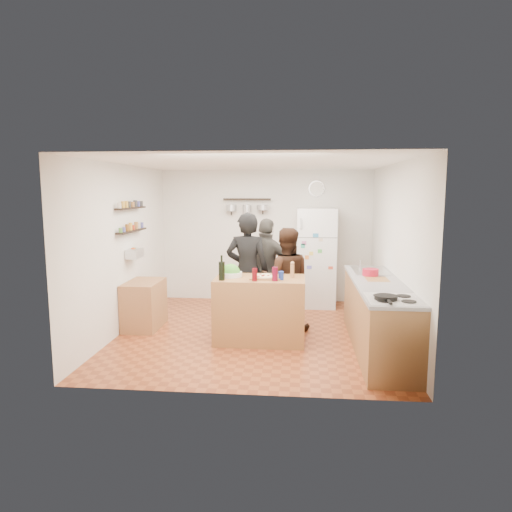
# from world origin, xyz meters

# --- Properties ---
(room_shell) EXTENTS (4.20, 4.20, 4.20)m
(room_shell) POSITION_xyz_m (0.00, 0.39, 1.25)
(room_shell) COLOR brown
(room_shell) RESTS_ON ground
(prep_island) EXTENTS (1.25, 0.72, 0.91)m
(prep_island) POSITION_xyz_m (0.10, -0.36, 0.46)
(prep_island) COLOR #915F35
(prep_island) RESTS_ON floor
(pizza_board) EXTENTS (0.42, 0.34, 0.02)m
(pizza_board) POSITION_xyz_m (0.18, -0.38, 0.92)
(pizza_board) COLOR brown
(pizza_board) RESTS_ON prep_island
(pizza) EXTENTS (0.34, 0.34, 0.02)m
(pizza) POSITION_xyz_m (0.18, -0.38, 0.94)
(pizza) COLOR #CCB586
(pizza) RESTS_ON pizza_board
(salad_bowl) EXTENTS (0.33, 0.33, 0.07)m
(salad_bowl) POSITION_xyz_m (-0.32, -0.31, 0.94)
(salad_bowl) COLOR silver
(salad_bowl) RESTS_ON prep_island
(wine_bottle) EXTENTS (0.08, 0.08, 0.25)m
(wine_bottle) POSITION_xyz_m (-0.40, -0.58, 1.04)
(wine_bottle) COLOR black
(wine_bottle) RESTS_ON prep_island
(wine_glass_near) EXTENTS (0.07, 0.07, 0.17)m
(wine_glass_near) POSITION_xyz_m (0.05, -0.60, 1.00)
(wine_glass_near) COLOR #53070C
(wine_glass_near) RESTS_ON prep_island
(wine_glass_far) EXTENTS (0.08, 0.08, 0.19)m
(wine_glass_far) POSITION_xyz_m (0.32, -0.56, 1.00)
(wine_glass_far) COLOR #5C071D
(wine_glass_far) RESTS_ON prep_island
(pepper_mill) EXTENTS (0.06, 0.06, 0.18)m
(pepper_mill) POSITION_xyz_m (0.55, -0.31, 1.00)
(pepper_mill) COLOR #A26F44
(pepper_mill) RESTS_ON prep_island
(salt_canister) EXTENTS (0.07, 0.07, 0.12)m
(salt_canister) POSITION_xyz_m (0.40, -0.48, 0.97)
(salt_canister) COLOR navy
(salt_canister) RESTS_ON prep_island
(person_left) EXTENTS (0.67, 0.46, 1.79)m
(person_left) POSITION_xyz_m (-0.14, 0.22, 0.90)
(person_left) COLOR black
(person_left) RESTS_ON floor
(person_center) EXTENTS (0.79, 0.63, 1.57)m
(person_center) POSITION_xyz_m (0.44, 0.22, 0.78)
(person_center) COLOR black
(person_center) RESTS_ON floor
(person_back) EXTENTS (1.06, 0.69, 1.68)m
(person_back) POSITION_xyz_m (0.12, 0.69, 0.84)
(person_back) COLOR #302E2B
(person_back) RESTS_ON floor
(counter_run) EXTENTS (0.63, 2.63, 0.90)m
(counter_run) POSITION_xyz_m (1.70, -0.55, 0.45)
(counter_run) COLOR #9E7042
(counter_run) RESTS_ON floor
(stove_top) EXTENTS (0.60, 0.62, 0.02)m
(stove_top) POSITION_xyz_m (1.70, -1.50, 0.91)
(stove_top) COLOR white
(stove_top) RESTS_ON counter_run
(skillet) EXTENTS (0.25, 0.25, 0.05)m
(skillet) POSITION_xyz_m (1.60, -1.54, 0.94)
(skillet) COLOR black
(skillet) RESTS_ON stove_top
(sink) EXTENTS (0.50, 0.80, 0.03)m
(sink) POSITION_xyz_m (1.70, 0.30, 0.92)
(sink) COLOR silver
(sink) RESTS_ON counter_run
(cutting_board) EXTENTS (0.30, 0.40, 0.02)m
(cutting_board) POSITION_xyz_m (1.70, -0.35, 0.91)
(cutting_board) COLOR olive
(cutting_board) RESTS_ON counter_run
(red_bowl) EXTENTS (0.23, 0.23, 0.09)m
(red_bowl) POSITION_xyz_m (1.65, -0.09, 0.97)
(red_bowl) COLOR #AF142B
(red_bowl) RESTS_ON counter_run
(fridge) EXTENTS (0.70, 0.68, 1.80)m
(fridge) POSITION_xyz_m (0.95, 1.75, 0.90)
(fridge) COLOR white
(fridge) RESTS_ON floor
(wall_clock) EXTENTS (0.30, 0.03, 0.30)m
(wall_clock) POSITION_xyz_m (0.95, 2.08, 2.15)
(wall_clock) COLOR silver
(wall_clock) RESTS_ON back_wall
(spice_shelf_lower) EXTENTS (0.12, 1.00, 0.02)m
(spice_shelf_lower) POSITION_xyz_m (-1.93, 0.20, 1.50)
(spice_shelf_lower) COLOR black
(spice_shelf_lower) RESTS_ON left_wall
(spice_shelf_upper) EXTENTS (0.12, 1.00, 0.02)m
(spice_shelf_upper) POSITION_xyz_m (-1.93, 0.20, 1.85)
(spice_shelf_upper) COLOR black
(spice_shelf_upper) RESTS_ON left_wall
(produce_basket) EXTENTS (0.18, 0.35, 0.14)m
(produce_basket) POSITION_xyz_m (-1.90, 0.20, 1.15)
(produce_basket) COLOR silver
(produce_basket) RESTS_ON left_wall
(side_table) EXTENTS (0.50, 0.80, 0.73)m
(side_table) POSITION_xyz_m (-1.74, 0.10, 0.36)
(side_table) COLOR #9D6542
(side_table) RESTS_ON floor
(pot_rack) EXTENTS (0.90, 0.04, 0.04)m
(pot_rack) POSITION_xyz_m (-0.35, 2.00, 1.95)
(pot_rack) COLOR black
(pot_rack) RESTS_ON back_wall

